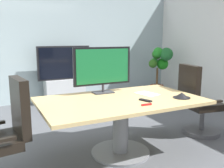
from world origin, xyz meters
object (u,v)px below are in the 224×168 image
(tv_monitor, at_px, (103,67))
(potted_plant, at_px, (160,66))
(remote_control, at_px, (145,100))
(office_chair_right, at_px, (198,106))
(conference_phone, at_px, (182,96))
(conference_table, at_px, (121,112))
(office_chair_left, at_px, (4,142))
(wall_display_unit, at_px, (65,84))

(tv_monitor, height_order, potted_plant, tv_monitor)
(potted_plant, height_order, remote_control, potted_plant)
(office_chair_right, distance_m, conference_phone, 0.80)
(remote_control, bearing_deg, conference_table, 115.38)
(office_chair_left, distance_m, remote_control, 1.63)
(tv_monitor, height_order, wall_display_unit, tv_monitor)
(office_chair_right, height_order, conference_phone, office_chair_right)
(wall_display_unit, bearing_deg, conference_table, -91.38)
(conference_table, bearing_deg, tv_monitor, 97.20)
(office_chair_left, bearing_deg, wall_display_unit, 146.67)
(office_chair_left, relative_size, remote_control, 6.41)
(office_chair_left, xyz_separation_m, wall_display_unit, (1.44, 2.96, -0.01))
(conference_table, distance_m, wall_display_unit, 2.87)
(remote_control, bearing_deg, potted_plant, 31.52)
(conference_phone, xyz_separation_m, remote_control, (-0.51, 0.07, -0.02))
(tv_monitor, bearing_deg, office_chair_right, -14.55)
(potted_plant, distance_m, conference_phone, 3.15)
(office_chair_right, relative_size, wall_display_unit, 0.83)
(potted_plant, bearing_deg, office_chair_left, -146.68)
(conference_table, bearing_deg, office_chair_left, -176.19)
(office_chair_right, distance_m, wall_display_unit, 3.10)
(office_chair_left, xyz_separation_m, conference_phone, (2.10, -0.20, 0.30))
(office_chair_left, bearing_deg, tv_monitor, 104.27)
(remote_control, bearing_deg, office_chair_right, -4.85)
(potted_plant, bearing_deg, office_chair_right, -113.59)
(office_chair_left, bearing_deg, remote_control, 77.88)
(wall_display_unit, relative_size, potted_plant, 1.04)
(conference_table, xyz_separation_m, wall_display_unit, (0.07, 2.87, -0.11))
(office_chair_left, relative_size, potted_plant, 0.86)
(office_chair_right, bearing_deg, tv_monitor, 84.75)
(tv_monitor, height_order, conference_phone, tv_monitor)
(tv_monitor, distance_m, conference_phone, 1.12)
(wall_display_unit, bearing_deg, potted_plant, -11.68)
(office_chair_left, height_order, wall_display_unit, wall_display_unit)
(tv_monitor, distance_m, potted_plant, 3.15)
(office_chair_right, height_order, tv_monitor, tv_monitor)
(office_chair_left, distance_m, office_chair_right, 2.76)
(remote_control, bearing_deg, wall_display_unit, 74.07)
(conference_phone, bearing_deg, potted_plant, 58.15)
(office_chair_right, relative_size, remote_control, 6.41)
(conference_table, height_order, office_chair_right, office_chair_right)
(wall_display_unit, distance_m, conference_phone, 3.24)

